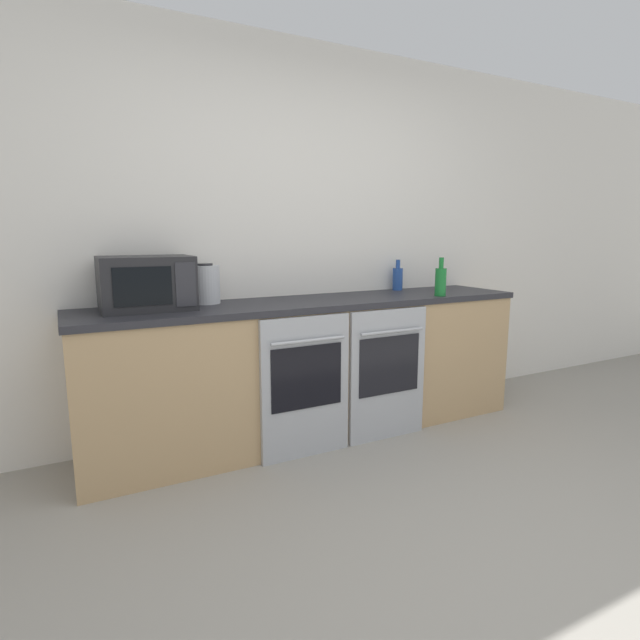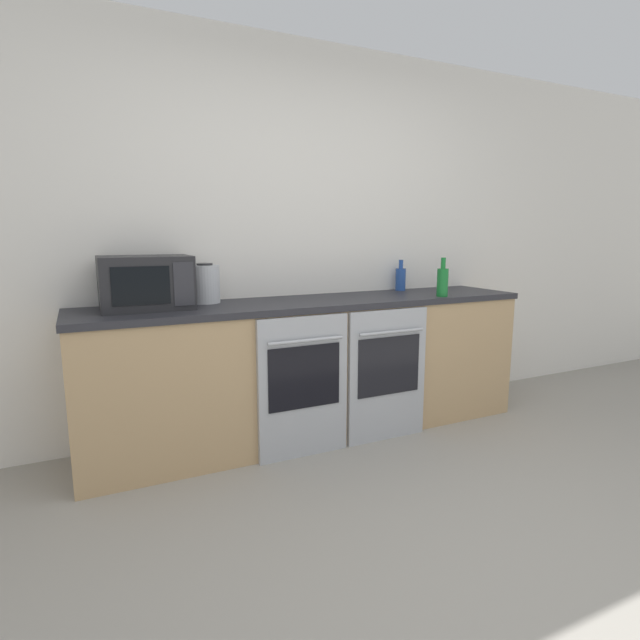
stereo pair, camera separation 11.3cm
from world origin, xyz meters
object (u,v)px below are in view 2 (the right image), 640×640
Objects in this scene: oven_left at (304,386)px; oven_right at (388,374)px; bottle_blue at (401,278)px; bottle_green at (443,281)px; kettle at (205,284)px; microwave at (146,283)px.

oven_left and oven_right have the same top height.
oven_right is 3.72× the size of bottle_blue.
oven_right is at bearing -168.94° from bottle_green.
kettle is at bearing 166.12° from bottle_green.
microwave is at bearing 155.59° from oven_left.
oven_right is 1.73× the size of microwave.
bottle_blue is (1.04, 0.53, 0.56)m from oven_left.
oven_right is 3.24× the size of bottle_green.
bottle_green is at bearing 5.09° from oven_left.
bottle_blue is at bearing 1.99° from kettle.
kettle is (-0.45, 0.48, 0.59)m from oven_left.
oven_right is 0.89m from bottle_blue.
oven_left is 1.30m from bottle_blue.
bottle_green is at bearing -8.16° from microwave.
oven_left is 3.72× the size of bottle_blue.
kettle is (-1.04, 0.48, 0.59)m from oven_right.
kettle is at bearing 155.43° from oven_right.
bottle_blue is (1.86, 0.16, -0.06)m from microwave.
bottle_green is (1.90, -0.27, -0.05)m from microwave.
oven_left is 1.09m from microwave.
bottle_green reaches higher than oven_left.
oven_right is at bearing -24.57° from kettle.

